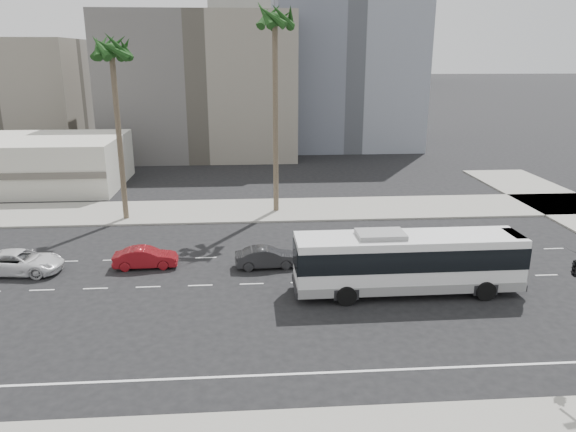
{
  "coord_description": "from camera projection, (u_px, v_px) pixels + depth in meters",
  "views": [
    {
      "loc": [
        -6.01,
        -29.35,
        12.95
      ],
      "look_at": [
        -3.56,
        4.0,
        2.93
      ],
      "focal_mm": 33.71,
      "sensor_mm": 36.0,
      "label": 1
    }
  ],
  "objects": [
    {
      "name": "city_bus",
      "position": [
        408.0,
        261.0,
        30.15
      ],
      "size": [
        12.68,
        3.11,
        3.64
      ],
      "rotation": [
        0.0,
        0.0,
        0.01
      ],
      "color": "silver",
      "rests_on": "ground"
    },
    {
      "name": "car_a",
      "position": [
        267.0,
        257.0,
        34.12
      ],
      "size": [
        1.64,
        4.07,
        1.32
      ],
      "primitive_type": "imported",
      "rotation": [
        0.0,
        0.0,
        1.63
      ],
      "color": "#272729",
      "rests_on": "ground"
    },
    {
      "name": "highrise_right",
      "position": [
        358.0,
        4.0,
        245.02
      ],
      "size": [
        26.0,
        26.0,
        70.0
      ],
      "primitive_type": "cube",
      "color": "#585D67",
      "rests_on": "ground"
    },
    {
      "name": "highrise_far",
      "position": [
        395.0,
        20.0,
        276.87
      ],
      "size": [
        22.0,
        22.0,
        60.0
      ],
      "primitive_type": "cube",
      "color": "#585D67",
      "rests_on": "ground"
    },
    {
      "name": "midrise_gray_center",
      "position": [
        343.0,
        54.0,
        78.69
      ],
      "size": [
        20.0,
        20.0,
        26.0
      ],
      "primitive_type": "cube",
      "color": "slate",
      "rests_on": "ground"
    },
    {
      "name": "palm_mid",
      "position": [
        112.0,
        55.0,
        40.43
      ],
      "size": [
        4.65,
        4.65,
        14.39
      ],
      "rotation": [
        0.0,
        0.0,
        0.05
      ],
      "color": "brown",
      "rests_on": "ground"
    },
    {
      "name": "car_c",
      "position": [
        20.0,
        262.0,
        33.2
      ],
      "size": [
        2.86,
        5.36,
        1.43
      ],
      "primitive_type": "imported",
      "rotation": [
        0.0,
        0.0,
        1.47
      ],
      "color": "silver",
      "rests_on": "ground"
    },
    {
      "name": "midrise_beige_far",
      "position": [
        17.0,
        95.0,
        75.14
      ],
      "size": [
        18.0,
        16.0,
        15.0
      ],
      "primitive_type": "cube",
      "color": "#63605B",
      "rests_on": "ground"
    },
    {
      "name": "palm_near",
      "position": [
        275.0,
        24.0,
        41.98
      ],
      "size": [
        4.98,
        4.98,
        16.78
      ],
      "rotation": [
        0.0,
        0.0,
        -0.27
      ],
      "color": "brown",
      "rests_on": "ground"
    },
    {
      "name": "car_b",
      "position": [
        146.0,
        258.0,
        34.1
      ],
      "size": [
        1.56,
        4.03,
        1.31
      ],
      "primitive_type": "imported",
      "rotation": [
        0.0,
        0.0,
        1.62
      ],
      "color": "maroon",
      "rests_on": "ground"
    },
    {
      "name": "sidewalk_north",
      "position": [
        319.0,
        209.0,
        46.97
      ],
      "size": [
        120.0,
        7.0,
        0.15
      ],
      "primitive_type": "cube",
      "color": "gray",
      "rests_on": "ground"
    },
    {
      "name": "midrise_beige_west",
      "position": [
        202.0,
        85.0,
        71.75
      ],
      "size": [
        24.0,
        18.0,
        18.0
      ],
      "primitive_type": "cube",
      "color": "#63605B",
      "rests_on": "ground"
    },
    {
      "name": "ground",
      "position": [
        352.0,
        281.0,
        32.18
      ],
      "size": [
        700.0,
        700.0,
        0.0
      ],
      "primitive_type": "plane",
      "color": "black",
      "rests_on": "ground"
    },
    {
      "name": "commercial_low",
      "position": [
        10.0,
        163.0,
        54.2
      ],
      "size": [
        22.0,
        12.16,
        5.0
      ],
      "color": "beige",
      "rests_on": "ground"
    }
  ]
}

